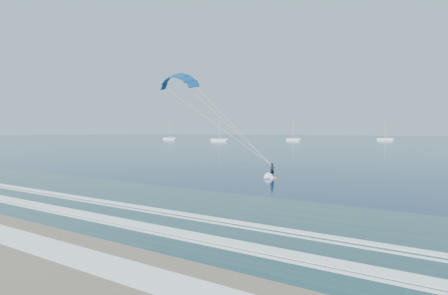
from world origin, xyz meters
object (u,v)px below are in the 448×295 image
object	(u,v)px
kitesurfer_rig	(222,119)
sailboat_1	(293,139)
sailboat_7	(170,139)
sailboat_2	(385,139)
sailboat_0	(219,140)

from	to	relation	value
kitesurfer_rig	sailboat_1	distance (m)	184.12
kitesurfer_rig	sailboat_7	size ratio (longest dim) A/B	1.13
sailboat_1	kitesurfer_rig	bearing A→B (deg)	-67.42
sailboat_2	sailboat_7	distance (m)	130.36
kitesurfer_rig	sailboat_7	world-z (taller)	kitesurfer_rig
sailboat_0	sailboat_1	distance (m)	43.75
sailboat_7	sailboat_1	bearing A→B (deg)	18.30
sailboat_0	sailboat_1	xyz separation A→B (m)	(29.05, 32.72, -0.01)
sailboat_0	sailboat_2	world-z (taller)	sailboat_0
kitesurfer_rig	sailboat_1	xyz separation A→B (m)	(-70.65, 169.90, -6.54)
kitesurfer_rig	sailboat_2	distance (m)	207.99
sailboat_1	sailboat_0	bearing A→B (deg)	-131.60
sailboat_2	sailboat_7	xyz separation A→B (m)	(-115.55, -60.35, 0.02)
sailboat_2	kitesurfer_rig	bearing A→B (deg)	-82.05
sailboat_7	sailboat_2	bearing A→B (deg)	27.58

